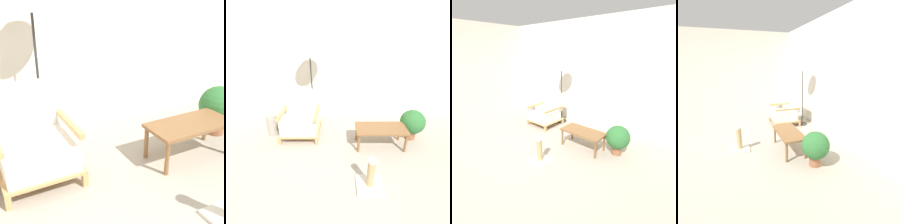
% 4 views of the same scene
% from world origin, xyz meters
% --- Properties ---
extents(ground_plane, '(14.00, 14.00, 0.00)m').
position_xyz_m(ground_plane, '(0.00, 0.00, 0.00)').
color(ground_plane, '#A89E8E').
extents(wall_back, '(8.00, 0.06, 2.70)m').
position_xyz_m(wall_back, '(0.00, 2.30, 1.35)').
color(wall_back, silver).
rests_on(wall_back, ground_plane).
extents(wall_left, '(0.06, 8.00, 2.70)m').
position_xyz_m(wall_left, '(-2.92, 0.50, 1.35)').
color(wall_left, silver).
rests_on(wall_left, ground_plane).
extents(armchair, '(0.73, 0.71, 0.85)m').
position_xyz_m(armchair, '(-0.94, 1.52, 0.32)').
color(armchair, tan).
rests_on(armchair, ground_plane).
extents(floor_lamp, '(0.47, 0.47, 1.76)m').
position_xyz_m(floor_lamp, '(-0.74, 1.93, 1.56)').
color(floor_lamp, '#2D2D2D').
rests_on(floor_lamp, ground_plane).
extents(coffee_table, '(0.89, 0.43, 0.38)m').
position_xyz_m(coffee_table, '(0.56, 1.11, 0.33)').
color(coffee_table, brown).
rests_on(coffee_table, ground_plane).
extents(vase, '(0.21, 0.21, 0.43)m').
position_xyz_m(vase, '(-1.51, 1.49, 0.22)').
color(vase, '#9E998E').
rests_on(vase, ground_plane).
extents(potted_plant, '(0.46, 0.46, 0.59)m').
position_xyz_m(potted_plant, '(1.21, 1.35, 0.34)').
color(potted_plant, '#935B3D').
rests_on(potted_plant, ground_plane).
extents(scratching_post, '(0.36, 0.36, 0.48)m').
position_xyz_m(scratching_post, '(0.23, 0.19, 0.15)').
color(scratching_post, beige).
rests_on(scratching_post, ground_plane).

